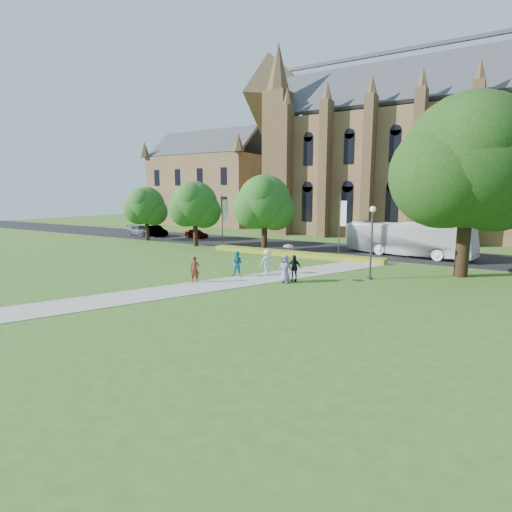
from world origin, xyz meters
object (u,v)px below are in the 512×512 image
Objects in this scene: large_tree at (470,162)px; car_1 at (156,231)px; pedestrian_0 at (195,269)px; car_2 at (140,230)px; car_0 at (196,233)px; tour_coach at (408,239)px; streetlamp at (372,234)px.

large_tree is 41.18m from car_1.
pedestrian_0 is at bearing -142.25° from large_tree.
car_0 is at bearing -66.20° from car_2.
pedestrian_0 reaches higher than car_2.
car_2 is 33.50m from pedestrian_0.
car_0 is (-27.99, 1.46, -1.07)m from tour_coach.
car_1 is 2.54× the size of pedestrian_0.
car_1 is 31.43m from pedestrian_0.
tour_coach is at bearing -76.12° from car_2.
car_2 is at bearing 113.92° from pedestrian_0.
car_2 is (-9.18, -1.66, 0.11)m from car_0.
car_1 is 0.92× the size of car_2.
car_0 is at bearing 97.10° from tour_coach.
large_tree is 11.72m from tour_coach.
streetlamp reaches higher than tour_coach.
pedestrian_0 is (17.81, -21.51, 0.30)m from car_0.
large_tree is 2.66× the size of car_2.
car_2 is 2.76× the size of pedestrian_0.
tour_coach is at bearing 33.36° from pedestrian_0.
streetlamp is at bearing -92.28° from car_1.
car_1 is 2.85m from car_2.
large_tree is 43.88m from car_2.
car_2 is at bearing 161.54° from streetlamp.
car_2 is at bearing 107.55° from car_0.
pedestrian_0 reaches higher than car_1.
car_1 reaches higher than car_0.
car_0 is 9.33m from car_2.
streetlamp is 39.08m from car_2.
pedestrian_0 is at bearing 163.16° from tour_coach.
pedestrian_0 is at bearing -143.12° from streetlamp.
tour_coach is at bearing -72.12° from car_1.
streetlamp is 0.43× the size of tour_coach.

